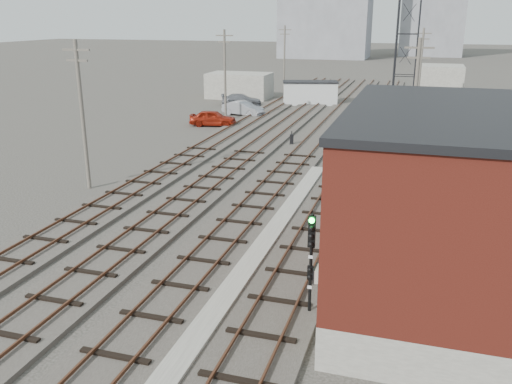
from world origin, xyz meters
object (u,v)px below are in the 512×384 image
at_px(site_trailer, 310,93).
at_px(car_grey, 241,100).
at_px(car_red, 213,118).
at_px(car_silver, 243,108).
at_px(signal_mast, 311,258).
at_px(switch_stand, 292,140).

height_order(site_trailer, car_grey, site_trailer).
xyz_separation_m(car_red, car_silver, (0.99, 6.42, -0.01)).
height_order(site_trailer, car_silver, site_trailer).
distance_m(signal_mast, car_silver, 41.38).
height_order(signal_mast, site_trailer, signal_mast).
relative_size(switch_stand, car_red, 0.26).
distance_m(switch_stand, car_grey, 21.87).
relative_size(car_red, car_grey, 0.95).
bearing_deg(signal_mast, car_red, 116.70).
bearing_deg(signal_mast, car_grey, 111.23).
relative_size(signal_mast, site_trailer, 0.55).
xyz_separation_m(car_silver, car_grey, (-2.29, 6.38, -0.06)).
relative_size(switch_stand, site_trailer, 0.17).
bearing_deg(car_grey, site_trailer, -82.74).
xyz_separation_m(signal_mast, switch_stand, (-6.74, 25.78, -1.70)).
bearing_deg(site_trailer, car_red, -126.47).
bearing_deg(car_red, signal_mast, -163.48).
bearing_deg(signal_mast, switch_stand, 104.66).
height_order(switch_stand, site_trailer, site_trailer).
distance_m(signal_mast, site_trailer, 49.20).
bearing_deg(site_trailer, car_grey, -171.37).
distance_m(signal_mast, car_red, 35.92).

